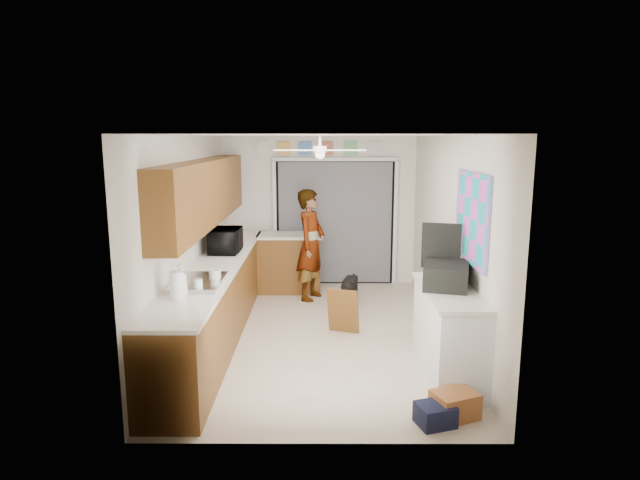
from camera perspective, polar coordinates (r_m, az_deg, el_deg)
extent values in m
plane|color=beige|center=(6.95, -0.01, -9.99)|extent=(5.00, 5.00, 0.00)
plane|color=white|center=(6.49, -0.01, 11.10)|extent=(5.00, 5.00, 0.00)
plane|color=white|center=(9.08, 0.03, 3.12)|extent=(3.20, 0.00, 3.20)
plane|color=white|center=(4.18, -0.09, -6.16)|extent=(3.20, 0.00, 3.20)
plane|color=white|center=(6.80, -13.61, 0.20)|extent=(0.00, 5.00, 5.00)
plane|color=white|center=(6.79, 13.61, 0.19)|extent=(0.00, 5.00, 5.00)
cube|color=brown|center=(6.93, -10.89, -6.32)|extent=(0.60, 4.80, 0.90)
cube|color=white|center=(6.80, -10.95, -2.53)|extent=(0.62, 4.80, 0.04)
cube|color=brown|center=(6.88, -12.13, 5.01)|extent=(0.32, 4.00, 0.80)
cube|color=silver|center=(5.85, -12.82, -4.46)|extent=(0.50, 0.76, 0.06)
cylinder|color=silver|center=(5.87, -14.67, -3.53)|extent=(0.03, 0.03, 0.22)
cube|color=brown|center=(8.75, -3.26, -2.53)|extent=(1.00, 0.60, 0.90)
cube|color=white|center=(8.65, -3.29, 0.50)|extent=(1.04, 0.64, 0.04)
cube|color=black|center=(9.08, 1.61, 1.84)|extent=(2.00, 0.06, 2.10)
cube|color=slate|center=(9.04, 1.61, 1.80)|extent=(1.90, 0.03, 2.05)
cube|color=white|center=(9.08, -4.84, 1.81)|extent=(0.06, 0.04, 2.10)
cube|color=white|center=(9.13, 8.03, 1.79)|extent=(0.06, 0.04, 2.10)
cube|color=white|center=(8.94, 1.65, 8.60)|extent=(2.10, 0.04, 0.06)
cube|color=#E8AA4D|center=(8.99, -3.85, 9.73)|extent=(0.22, 0.02, 0.22)
cube|color=#4D87CD|center=(8.97, -1.59, 9.75)|extent=(0.22, 0.02, 0.22)
cube|color=#B86145|center=(8.97, 0.68, 9.76)|extent=(0.22, 0.02, 0.22)
cube|color=#6DC07B|center=(8.98, 3.27, 9.74)|extent=(0.22, 0.02, 0.22)
cube|color=silver|center=(9.01, 5.85, 9.71)|extent=(0.22, 0.02, 0.22)
cube|color=silver|center=(9.02, -6.11, 9.70)|extent=(0.22, 0.02, 0.26)
cube|color=white|center=(5.82, 13.57, -9.78)|extent=(0.50, 1.40, 0.90)
cube|color=white|center=(5.67, 13.69, -5.34)|extent=(0.54, 1.44, 0.04)
cube|color=#E554CE|center=(5.77, 15.87, 2.25)|extent=(0.03, 1.15, 0.95)
cube|color=white|center=(6.70, 0.00, 9.56)|extent=(1.14, 1.14, 0.24)
imported|color=black|center=(7.36, -10.04, -0.05)|extent=(0.39, 0.58, 0.32)
imported|color=silver|center=(5.38, -14.61, -4.23)|extent=(0.15, 0.15, 0.33)
imported|color=white|center=(6.04, -11.14, -3.54)|extent=(0.18, 0.18, 0.11)
cylinder|color=silver|center=(5.86, -11.12, -3.83)|extent=(0.11, 0.11, 0.14)
cylinder|color=silver|center=(5.55, -12.85, -4.75)|extent=(0.10, 0.10, 0.13)
cylinder|color=white|center=(5.32, -15.03, -4.72)|extent=(0.16, 0.16, 0.27)
cube|color=black|center=(5.73, 13.31, -3.65)|extent=(0.58, 0.68, 0.25)
cube|color=yellow|center=(5.76, 13.27, -4.71)|extent=(0.58, 0.68, 0.02)
cube|color=black|center=(5.95, 12.79, -0.62)|extent=(0.41, 0.14, 0.50)
cube|color=#9A5430|center=(5.15, 14.18, -16.68)|extent=(0.46, 0.41, 0.24)
cube|color=black|center=(5.01, 12.19, -17.74)|extent=(0.38, 0.34, 0.19)
cube|color=brown|center=(6.88, 2.47, -7.57)|extent=(0.43, 0.27, 0.59)
imported|color=white|center=(8.21, -0.98, -0.52)|extent=(0.60, 0.73, 1.71)
cube|color=black|center=(8.12, 3.21, -5.27)|extent=(0.38, 0.60, 0.44)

